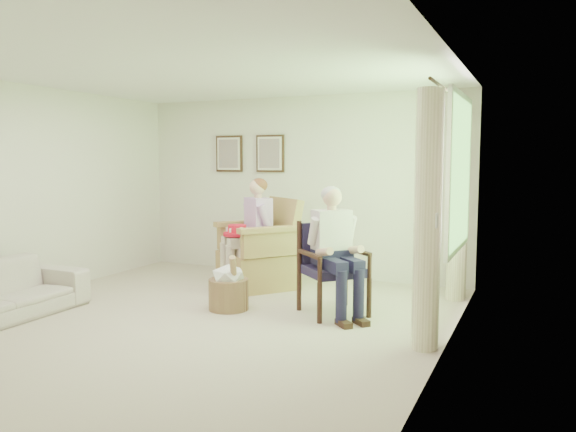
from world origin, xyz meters
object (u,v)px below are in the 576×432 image
(wood_armchair, at_px, (336,264))
(hatbox, at_px, (229,287))
(person_wicker, at_px, (253,225))
(person_dark, at_px, (331,242))
(red_hat, at_px, (237,231))
(wicker_armchair, at_px, (259,258))

(wood_armchair, distance_m, hatbox, 1.24)
(person_wicker, bearing_deg, person_dark, 7.70)
(person_wicker, bearing_deg, hatbox, -39.75)
(person_dark, xyz_separation_m, red_hat, (-1.52, 0.64, -0.04))
(wood_armchair, height_order, person_wicker, person_wicker)
(wicker_armchair, xyz_separation_m, person_dark, (1.36, -0.94, 0.43))
(wood_armchair, xyz_separation_m, hatbox, (-1.13, -0.41, -0.28))
(red_hat, bearing_deg, person_wicker, 42.46)
(wicker_armchair, height_order, red_hat, wicker_armchair)
(red_hat, relative_size, hatbox, 0.54)
(wood_armchair, relative_size, red_hat, 2.74)
(hatbox, bearing_deg, wood_armchair, 19.94)
(wicker_armchair, bearing_deg, person_wicker, -52.28)
(wicker_armchair, distance_m, red_hat, 0.52)
(wicker_armchair, bearing_deg, hatbox, -41.34)
(person_wicker, height_order, red_hat, person_wicker)
(person_dark, bearing_deg, person_wicker, 103.81)
(wicker_armchair, distance_m, hatbox, 1.22)
(wood_armchair, relative_size, person_wicker, 0.69)
(red_hat, bearing_deg, hatbox, -66.39)
(wicker_armchair, xyz_separation_m, wood_armchair, (1.36, -0.78, 0.16))
(red_hat, bearing_deg, wicker_armchair, 62.10)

